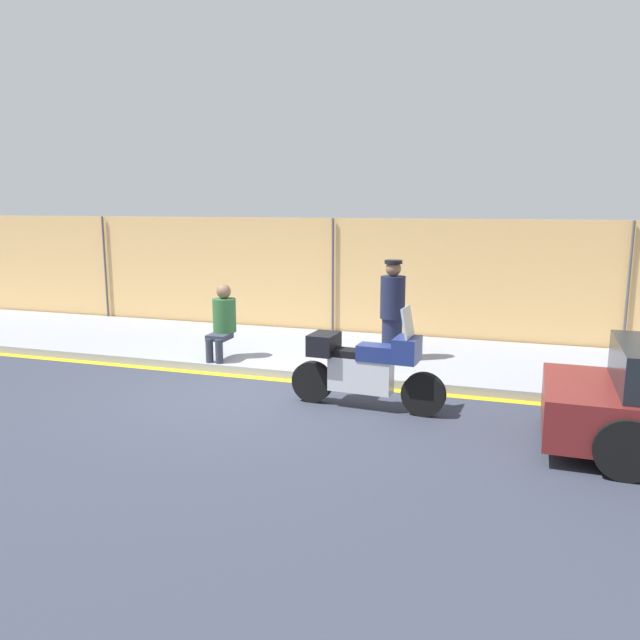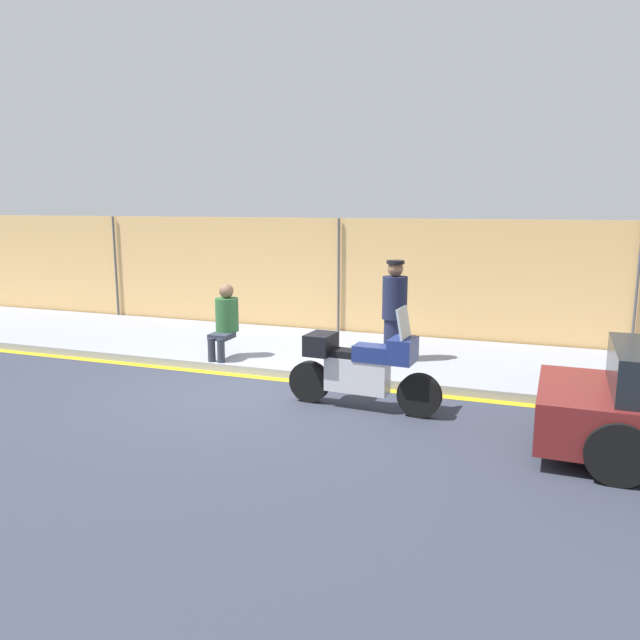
{
  "view_description": "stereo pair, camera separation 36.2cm",
  "coord_description": "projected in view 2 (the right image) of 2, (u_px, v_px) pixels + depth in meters",
  "views": [
    {
      "loc": [
        3.81,
        -8.34,
        2.86
      ],
      "look_at": [
        0.77,
        1.07,
        1.01
      ],
      "focal_mm": 35.0,
      "sensor_mm": 36.0,
      "label": 1
    },
    {
      "loc": [
        4.15,
        -8.22,
        2.86
      ],
      "look_at": [
        0.77,
        1.07,
        1.01
      ],
      "focal_mm": 35.0,
      "sensor_mm": 36.0,
      "label": 2
    }
  ],
  "objects": [
    {
      "name": "person_seated_on_curb",
      "position": [
        225.0,
        317.0,
        11.06
      ],
      "size": [
        0.41,
        0.69,
        1.32
      ],
      "color": "#2D3342",
      "rests_on": "sidewalk"
    },
    {
      "name": "storefront_fence",
      "position": [
        340.0,
        278.0,
        13.39
      ],
      "size": [
        40.51,
        0.17,
        2.55
      ],
      "color": "#E5B26B",
      "rests_on": "ground_plane"
    },
    {
      "name": "sidewalk",
      "position": [
        310.0,
        351.0,
        11.96
      ],
      "size": [
        42.64,
        3.41,
        0.14
      ],
      "color": "#8E93A3",
      "rests_on": "ground_plane"
    },
    {
      "name": "ground_plane",
      "position": [
        249.0,
        394.0,
        9.52
      ],
      "size": [
        120.0,
        120.0,
        0.0
      ],
      "primitive_type": "plane",
      "color": "#333847"
    },
    {
      "name": "motorcycle",
      "position": [
        361.0,
        367.0,
        8.71
      ],
      "size": [
        2.25,
        0.6,
        1.49
      ],
      "rotation": [
        0.0,
        0.0,
        -0.07
      ],
      "color": "black",
      "rests_on": "ground_plane"
    },
    {
      "name": "curb_paint_stripe",
      "position": [
        272.0,
        379.0,
        10.31
      ],
      "size": [
        42.64,
        0.18,
        0.01
      ],
      "color": "gold",
      "rests_on": "ground_plane"
    },
    {
      "name": "officer_standing",
      "position": [
        394.0,
        310.0,
        10.84
      ],
      "size": [
        0.43,
        0.43,
        1.76
      ],
      "color": "#191E38",
      "rests_on": "sidewalk"
    }
  ]
}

